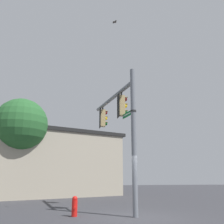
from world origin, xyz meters
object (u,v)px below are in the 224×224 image
object	(u,v)px
bird_flying	(115,22)
fire_hydrant	(75,206)
street_name_sign	(130,113)
traffic_light_mid_inner	(103,118)
traffic_light_nearest_pole	(122,106)

from	to	relation	value
bird_flying	fire_hydrant	bearing A→B (deg)	-103.07
street_name_sign	traffic_light_mid_inner	bearing A→B (deg)	-168.74
bird_flying	traffic_light_nearest_pole	bearing A→B (deg)	152.90
traffic_light_nearest_pole	fire_hydrant	distance (m)	5.28
traffic_light_mid_inner	fire_hydrant	size ratio (longest dim) A/B	1.59
bird_flying	street_name_sign	bearing A→B (deg)	100.32
bird_flying	fire_hydrant	xyz separation A→B (m)	(-0.39, -1.68, -8.81)
fire_hydrant	bird_flying	bearing A→B (deg)	76.93
traffic_light_nearest_pole	traffic_light_mid_inner	size ratio (longest dim) A/B	1.00
street_name_sign	bird_flying	distance (m)	4.77
traffic_light_nearest_pole	traffic_light_mid_inner	world-z (taller)	same
street_name_sign	fire_hydrant	size ratio (longest dim) A/B	1.58
street_name_sign	bird_flying	bearing A→B (deg)	-79.68
street_name_sign	traffic_light_nearest_pole	bearing A→B (deg)	-169.66
traffic_light_mid_inner	bird_flying	size ratio (longest dim) A/B	4.00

